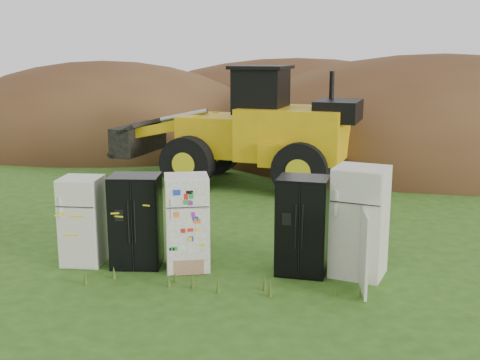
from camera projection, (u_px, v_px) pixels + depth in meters
The scene contains 10 objects.
ground at pixel (223, 269), 10.57m from camera, with size 120.00×120.00×0.00m, color #2B4E15.
fridge_leftmost at pixel (83, 221), 10.71m from camera, with size 0.70×0.67×1.58m, color white, non-canonical shape.
fridge_black_side at pixel (136, 221), 10.60m from camera, with size 0.86×0.68×1.64m, color black, non-canonical shape.
fridge_sticker at pixel (187, 222), 10.45m from camera, with size 0.74×0.69×1.67m, color white, non-canonical shape.
fridge_black_right at pixel (302, 225), 10.25m from camera, with size 0.84×0.70×1.68m, color black, non-canonical shape.
fridge_open_door at pixel (360, 222), 10.13m from camera, with size 0.85×0.79×1.88m, color white, non-canonical shape.
wheel_loader at pixel (232, 125), 17.05m from camera, with size 6.92×2.81×3.35m, color gold, non-canonical shape.
dirt_mound_right at pixel (438, 156), 21.76m from camera, with size 16.87×12.37×7.29m, color #422315.
dirt_mound_left at pixel (107, 143), 24.77m from camera, with size 14.10×10.57×6.69m, color #422315.
dirt_mound_back at pixel (296, 130), 28.67m from camera, with size 17.90×11.93×6.79m, color #422315.
Camera 1 is at (1.52, -9.88, 3.78)m, focal length 45.00 mm.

